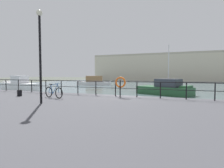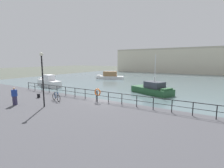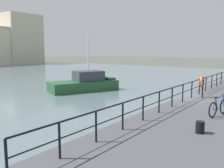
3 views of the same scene
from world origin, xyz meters
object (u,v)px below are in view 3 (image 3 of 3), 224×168
(moored_white_yacht, at_px, (85,83))
(parked_bicycle, at_px, (218,107))
(life_ring_stand, at_px, (202,83))
(mooring_bollard, at_px, (200,127))

(moored_white_yacht, distance_m, parked_bicycle, 15.03)
(parked_bicycle, distance_m, life_ring_stand, 4.47)
(moored_white_yacht, height_order, life_ring_stand, moored_white_yacht)
(moored_white_yacht, relative_size, parked_bicycle, 4.14)
(moored_white_yacht, distance_m, mooring_bollard, 16.44)
(moored_white_yacht, xyz_separation_m, mooring_bollard, (-8.68, -13.95, 0.46))
(moored_white_yacht, xyz_separation_m, parked_bicycle, (-5.71, -13.88, 0.63))
(parked_bicycle, bearing_deg, life_ring_stand, 39.50)
(mooring_bollard, xyz_separation_m, life_ring_stand, (6.94, 2.02, 0.75))
(moored_white_yacht, distance_m, life_ring_stand, 12.12)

